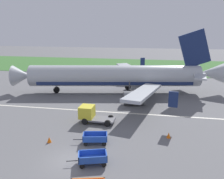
{
  "coord_description": "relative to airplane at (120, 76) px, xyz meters",
  "views": [
    {
      "loc": [
        7.08,
        -18.33,
        11.89
      ],
      "look_at": [
        1.15,
        14.75,
        2.8
      ],
      "focal_mm": 38.42,
      "sensor_mm": 36.0,
      "label": 1
    }
  ],
  "objects": [
    {
      "name": "traffic_cone_near_plane",
      "position": [
        7.74,
        -16.77,
        -2.75
      ],
      "size": [
        0.46,
        0.46,
        0.6
      ],
      "primitive_type": "cone",
      "color": "orange",
      "rests_on": "ground"
    },
    {
      "name": "airplane",
      "position": [
        0.0,
        0.0,
        0.0
      ],
      "size": [
        37.55,
        30.31,
        11.34
      ],
      "color": "#B2B7BC",
      "rests_on": "ground"
    },
    {
      "name": "traffic_cone_mid_apron",
      "position": [
        -4.6,
        -20.05,
        -2.75
      ],
      "size": [
        0.46,
        0.46,
        0.61
      ],
      "primitive_type": "cone",
      "color": "orange",
      "rests_on": "ground"
    },
    {
      "name": "service_truck_beside_carts",
      "position": [
        -1.74,
        -14.04,
        -1.95
      ],
      "size": [
        4.45,
        2.16,
        2.1
      ],
      "color": "slate",
      "rests_on": "ground"
    },
    {
      "name": "baggage_cart_third_in_row",
      "position": [
        0.17,
        -19.41,
        -2.45
      ],
      "size": [
        3.63,
        1.85,
        1.07
      ],
      "color": "#234CB2",
      "rests_on": "ground"
    },
    {
      "name": "apron_stripe",
      "position": [
        -1.21,
        -10.1,
        -3.05
      ],
      "size": [
        120.0,
        0.36,
        0.01
      ],
      "primitive_type": "cube",
      "color": "silver",
      "rests_on": "ground"
    },
    {
      "name": "ground_plane",
      "position": [
        -1.21,
        -22.96,
        -3.05
      ],
      "size": [
        220.0,
        220.0,
        0.0
      ],
      "primitive_type": "plane",
      "color": "slate"
    },
    {
      "name": "grass_strip",
      "position": [
        -1.21,
        29.8,
        -3.02
      ],
      "size": [
        220.0,
        28.0,
        0.06
      ],
      "primitive_type": "cube",
      "color": "#3D7033",
      "rests_on": "ground"
    },
    {
      "name": "baggage_cart_second_in_row",
      "position": [
        0.87,
        -23.17,
        -2.45
      ],
      "size": [
        3.61,
        2.08,
        1.07
      ],
      "color": "#234CB2",
      "rests_on": "ground"
    }
  ]
}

